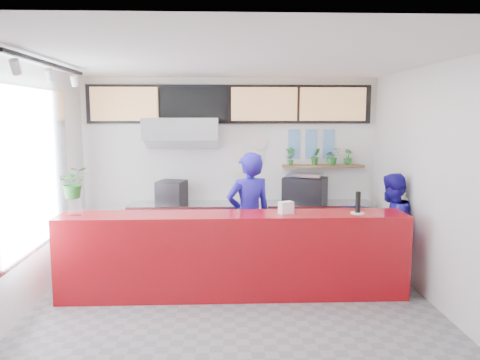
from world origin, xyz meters
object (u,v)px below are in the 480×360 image
(panini_oven, at_px, (172,192))
(staff_right, at_px, (390,227))
(pepper_mill, at_px, (358,202))
(staff_center, at_px, (249,217))
(service_counter, at_px, (233,255))
(espresso_machine, at_px, (305,190))

(panini_oven, xyz_separation_m, staff_right, (3.24, -1.29, -0.32))
(staff_right, relative_size, pepper_mill, 5.71)
(panini_oven, distance_m, staff_center, 1.71)
(service_counter, distance_m, staff_right, 2.33)
(staff_right, bearing_deg, panini_oven, -58.39)
(panini_oven, bearing_deg, staff_right, -6.16)
(pepper_mill, bearing_deg, staff_right, 40.57)
(staff_center, bearing_deg, espresso_machine, -149.14)
(service_counter, bearing_deg, staff_center, 68.86)
(pepper_mill, bearing_deg, espresso_machine, 100.95)
(staff_right, bearing_deg, espresso_machine, -88.76)
(staff_right, bearing_deg, service_counter, -24.03)
(staff_center, distance_m, pepper_mill, 1.56)
(panini_oven, height_order, staff_right, staff_right)
(espresso_machine, height_order, pepper_mill, pepper_mill)
(espresso_machine, height_order, staff_center, staff_center)
(service_counter, relative_size, espresso_machine, 6.66)
(service_counter, xyz_separation_m, panini_oven, (-0.98, 1.80, 0.54))
(panini_oven, height_order, espresso_machine, espresso_machine)
(espresso_machine, distance_m, pepper_mill, 1.89)
(service_counter, bearing_deg, pepper_mill, -1.74)
(panini_oven, xyz_separation_m, espresso_machine, (2.24, 0.00, 0.02))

